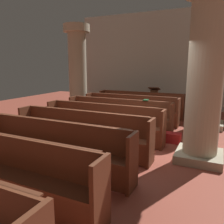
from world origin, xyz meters
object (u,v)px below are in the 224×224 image
object	(u,v)px
lectern	(154,101)
pew_row_5	(50,145)
hymn_book	(146,100)
kneeler_box_red	(173,138)
pew_row_6	(3,167)
pillar_aisle_rear	(206,72)
pillar_aisle_side	(212,70)
pew_row_2	(118,114)
pew_row_3	(102,121)
pew_row_4	(81,131)
pillar_far_side	(78,69)
pew_row_1	(130,108)
pew_row_0	(140,103)

from	to	relation	value
lectern	pew_row_5	bearing A→B (deg)	-91.86
hymn_book	kneeler_box_red	xyz separation A→B (m)	(1.00, -0.75, -0.85)
pew_row_6	pillar_aisle_rear	distance (m)	4.07
pillar_aisle_side	lectern	xyz separation A→B (m)	(-2.35, 1.92, -1.43)
pew_row_2	pew_row_6	distance (m)	4.33
pew_row_2	lectern	xyz separation A→B (m)	(0.22, 3.47, -0.06)
pew_row_3	pew_row_5	bearing A→B (deg)	-90.00
pew_row_4	kneeler_box_red	size ratio (longest dim) A/B	8.47
pillar_aisle_rear	pew_row_5	bearing A→B (deg)	-145.51
pew_row_2	pew_row_3	distance (m)	1.08
pew_row_3	kneeler_box_red	size ratio (longest dim) A/B	8.47
pillar_aisle_rear	pillar_far_side	bearing A→B (deg)	149.19
pew_row_2	pillar_far_side	bearing A→B (deg)	148.38
lectern	pew_row_4	bearing A→B (deg)	-92.22
pew_row_5	kneeler_box_red	world-z (taller)	pew_row_5
pew_row_2	pew_row_5	size ratio (longest dim) A/B	1.00
pillar_aisle_side	pillar_aisle_rear	distance (m)	3.04
pew_row_1	pew_row_4	distance (m)	3.25
pew_row_2	pew_row_6	bearing A→B (deg)	-90.00
pew_row_4	pillar_aisle_rear	size ratio (longest dim) A/B	0.95
pew_row_3	kneeler_box_red	bearing A→B (deg)	15.67
pew_row_3	pew_row_6	bearing A→B (deg)	-90.00
pew_row_4	kneeler_box_red	world-z (taller)	pew_row_4
lectern	hymn_book	world-z (taller)	lectern
pew_row_6	pillar_aisle_rear	bearing A→B (deg)	47.94
pew_row_1	kneeler_box_red	world-z (taller)	pew_row_1
pew_row_1	hymn_book	world-z (taller)	hymn_book
pew_row_4	lectern	world-z (taller)	lectern
pillar_far_side	lectern	world-z (taller)	pillar_far_side
pillar_aisle_side	pillar_aisle_rear	size ratio (longest dim) A/B	1.00
pew_row_0	kneeler_box_red	world-z (taller)	pew_row_0
pillar_aisle_side	kneeler_box_red	distance (m)	2.85
hymn_book	pew_row_1	bearing A→B (deg)	133.10
kneeler_box_red	pew_row_4	bearing A→B (deg)	-138.99
pew_row_3	pew_row_4	xyz separation A→B (m)	(0.00, -1.08, 0.00)
pillar_aisle_rear	lectern	bearing A→B (deg)	115.39
pew_row_2	pillar_aisle_side	world-z (taller)	pillar_aisle_side
pew_row_5	pew_row_6	distance (m)	1.08
pew_row_0	pew_row_3	world-z (taller)	same
pew_row_1	hymn_book	size ratio (longest dim) A/B	15.85
pew_row_6	lectern	xyz separation A→B (m)	(0.22, 7.81, -0.06)
pew_row_4	kneeler_box_red	xyz separation A→B (m)	(1.84, 1.60, -0.39)
pillar_far_side	hymn_book	distance (m)	3.74
pillar_far_side	kneeler_box_red	xyz separation A→B (m)	(4.36, -2.12, -1.75)
pew_row_1	kneeler_box_red	size ratio (longest dim) A/B	8.47
lectern	kneeler_box_red	size ratio (longest dim) A/B	2.67
pillar_far_side	lectern	xyz separation A→B (m)	(2.74, 1.92, -1.43)
pew_row_2	pew_row_4	world-z (taller)	same
pew_row_1	pillar_aisle_side	world-z (taller)	pillar_aisle_side
pew_row_4	pew_row_3	bearing A→B (deg)	90.00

